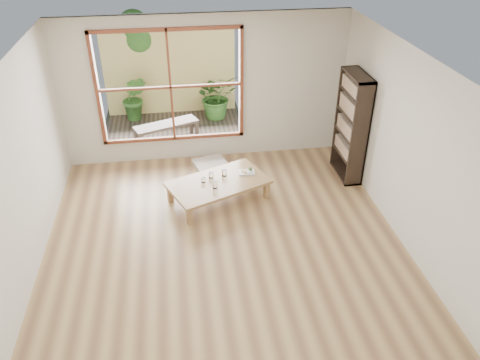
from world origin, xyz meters
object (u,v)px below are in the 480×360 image
(food_tray, at_px, (247,171))
(garden_bench, at_px, (166,126))
(bookshelf, at_px, (351,127))
(low_table, at_px, (218,184))

(food_tray, height_order, garden_bench, garden_bench)
(bookshelf, bearing_deg, garden_bench, 151.77)
(low_table, height_order, food_tray, food_tray)
(bookshelf, distance_m, food_tray, 1.90)
(bookshelf, bearing_deg, low_table, -168.38)
(food_tray, bearing_deg, bookshelf, 12.86)
(bookshelf, xyz_separation_m, garden_bench, (-3.08, 1.66, -0.56))
(low_table, height_order, bookshelf, bookshelf)
(low_table, distance_m, bookshelf, 2.42)
(low_table, height_order, garden_bench, garden_bench)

